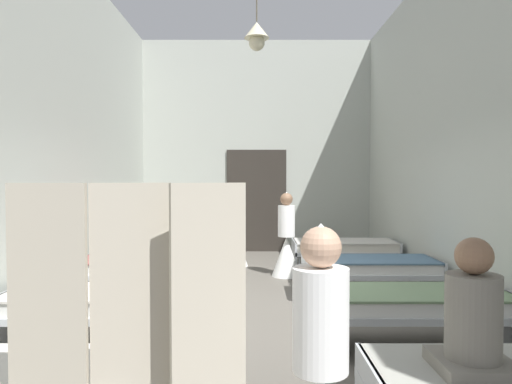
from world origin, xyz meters
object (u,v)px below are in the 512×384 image
nurse_mid_aisle (234,239)px  bed_left_row_3 (168,248)px  patient_seated_secondary (187,225)px  privacy_screen (129,344)px  bed_right_row_2 (369,268)px  bed_right_row_3 (343,248)px  bed_left_row_1 (97,304)px  bed_left_row_2 (143,268)px  bed_right_row_1 (415,304)px  patient_seated_primary (472,322)px  nurse_far_aisle (285,246)px

nurse_mid_aisle → bed_left_row_3: bearing=177.7°
patient_seated_secondary → privacy_screen: bearing=-84.3°
bed_right_row_2 → bed_right_row_3: (0.00, 1.90, 0.00)m
bed_left_row_1 → privacy_screen: privacy_screen is taller
privacy_screen → bed_left_row_2: bearing=89.5°
bed_left_row_2 → bed_right_row_2: bearing=0.0°
bed_right_row_2 → bed_left_row_1: bearing=-149.7°
bed_left_row_3 → privacy_screen: (0.95, -6.06, 0.41)m
bed_right_row_1 → patient_seated_primary: 2.03m
patient_seated_primary → patient_seated_secondary: 6.27m
bed_right_row_3 → nurse_mid_aisle: 2.13m
bed_right_row_1 → bed_right_row_3: size_ratio=1.00×
bed_right_row_3 → patient_seated_secondary: (-2.90, -0.02, 0.43)m
bed_left_row_2 → patient_seated_secondary: size_ratio=2.37×
bed_left_row_2 → bed_right_row_1: bearing=-30.3°
nurse_mid_aisle → patient_seated_primary: 6.51m
bed_right_row_3 → patient_seated_primary: patient_seated_primary is taller
bed_left_row_1 → nurse_mid_aisle: bearing=74.5°
patient_seated_primary → bed_right_row_3: bearing=86.5°
nurse_mid_aisle → patient_seated_secondary: size_ratio=1.86×
bed_left_row_1 → bed_right_row_2: 3.77m
bed_right_row_3 → nurse_mid_aisle: (-2.06, 0.52, 0.09)m
bed_left_row_3 → nurse_far_aisle: size_ratio=1.28×
bed_left_row_1 → nurse_mid_aisle: 4.49m
bed_right_row_2 → bed_left_row_3: bearing=149.7°
bed_left_row_1 → bed_left_row_3: same height
nurse_mid_aisle → privacy_screen: privacy_screen is taller
nurse_far_aisle → nurse_mid_aisle: bearing=-80.1°
bed_left_row_1 → patient_seated_secondary: patient_seated_secondary is taller
bed_right_row_3 → privacy_screen: size_ratio=1.12×
bed_left_row_1 → patient_seated_primary: (2.90, -1.95, 0.43)m
nurse_far_aisle → privacy_screen: bearing=42.4°
bed_left_row_1 → bed_left_row_2: 1.90m
bed_right_row_3 → patient_seated_primary: 5.78m
bed_left_row_2 → patient_seated_primary: (2.90, -3.85, 0.43)m
bed_right_row_3 → nurse_mid_aisle: nurse_mid_aisle is taller
bed_left_row_3 → bed_right_row_3: size_ratio=1.00×
bed_left_row_2 → bed_right_row_3: same height
nurse_mid_aisle → privacy_screen: bearing=-118.1°
bed_right_row_3 → patient_seated_secondary: bearing=-179.6°
bed_left_row_1 → nurse_far_aisle: bearing=57.6°
patient_seated_primary → bed_left_row_2: bearing=127.0°
bed_right_row_1 → privacy_screen: 3.25m
bed_right_row_1 → privacy_screen: (-2.30, -2.26, 0.41)m
privacy_screen → patient_seated_secondary: bearing=82.3°
bed_right_row_2 → patient_seated_primary: bearing=-95.2°
bed_left_row_3 → bed_right_row_1: bearing=-49.4°
patient_seated_primary → privacy_screen: size_ratio=0.47×
bed_left_row_3 → patient_seated_primary: patient_seated_primary is taller
privacy_screen → nurse_mid_aisle: bearing=74.5°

